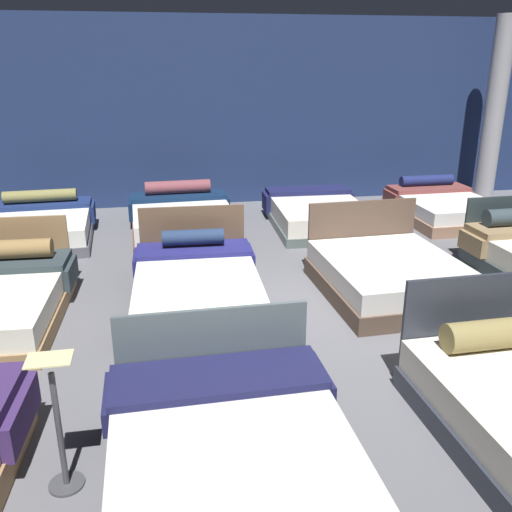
{
  "coord_description": "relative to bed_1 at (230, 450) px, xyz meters",
  "views": [
    {
      "loc": [
        -1.56,
        -5.5,
        2.74
      ],
      "look_at": [
        -0.37,
        0.94,
        0.4
      ],
      "focal_mm": 38.92,
      "sensor_mm": 36.0,
      "label": 1
    }
  ],
  "objects": [
    {
      "name": "ground_plane",
      "position": [
        1.17,
        2.4,
        -0.23
      ],
      "size": [
        18.0,
        18.0,
        0.02
      ],
      "primitive_type": "cube",
      "color": "#5B5B60"
    },
    {
      "name": "price_sign",
      "position": [
        -1.11,
        0.11,
        0.16
      ],
      "size": [
        0.28,
        0.24,
        0.98
      ],
      "color": "#3F3F44",
      "rests_on": "ground_plane"
    },
    {
      "name": "bed_6",
      "position": [
        2.35,
        2.78,
        0.02
      ],
      "size": [
        1.66,
        1.98,
        0.95
      ],
      "rotation": [
        0.0,
        0.0,
        0.03
      ],
      "color": "brown",
      "rests_on": "ground_plane"
    },
    {
      "name": "bed_10",
      "position": [
        2.3,
        5.75,
        0.0
      ],
      "size": [
        1.64,
        2.19,
        0.5
      ],
      "rotation": [
        0.0,
        0.0,
        -0.04
      ],
      "color": "#4C5A56",
      "rests_on": "ground_plane"
    },
    {
      "name": "showroom_back_wall",
      "position": [
        1.17,
        7.71,
        1.53
      ],
      "size": [
        18.0,
        0.06,
        3.5
      ],
      "primitive_type": "cube",
      "color": "navy",
      "rests_on": "ground_plane"
    },
    {
      "name": "bed_1",
      "position": [
        0.0,
        0.0,
        0.0
      ],
      "size": [
        1.73,
        2.0,
        0.86
      ],
      "rotation": [
        0.0,
        0.0,
        0.02
      ],
      "color": "#4E5B5D",
      "rests_on": "ground_plane"
    },
    {
      "name": "bed_5",
      "position": [
        0.01,
        2.92,
        0.02
      ],
      "size": [
        1.55,
        2.18,
        0.94
      ],
      "rotation": [
        0.0,
        0.0,
        -0.04
      ],
      "color": "brown",
      "rests_on": "ground_plane"
    },
    {
      "name": "bed_9",
      "position": [
        0.01,
        5.75,
        0.03
      ],
      "size": [
        1.75,
        2.11,
        0.74
      ],
      "rotation": [
        0.0,
        0.0,
        0.04
      ],
      "color": "brown",
      "rests_on": "ground_plane"
    },
    {
      "name": "support_pillar",
      "position": [
        6.08,
        6.82,
        1.53
      ],
      "size": [
        0.38,
        0.38,
        3.5
      ],
      "primitive_type": "cylinder",
      "color": "#99999E",
      "rests_on": "ground_plane"
    },
    {
      "name": "bed_8",
      "position": [
        -2.25,
        5.78,
        0.01
      ],
      "size": [
        1.74,
        2.01,
        0.69
      ],
      "rotation": [
        0.0,
        0.0,
        0.05
      ],
      "color": "#53535E",
      "rests_on": "ground_plane"
    },
    {
      "name": "bed_11",
      "position": [
        4.62,
        5.72,
        0.01
      ],
      "size": [
        1.56,
        1.95,
        0.67
      ],
      "rotation": [
        0.0,
        0.0,
        0.01
      ],
      "color": "#926B53",
      "rests_on": "ground_plane"
    }
  ]
}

